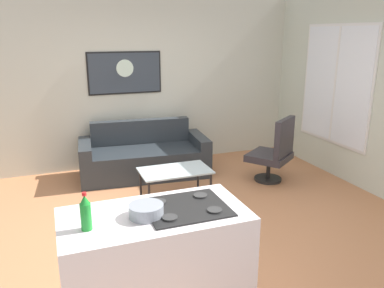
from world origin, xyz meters
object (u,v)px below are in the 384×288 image
soda_bottle (86,213)px  coffee_table (175,173)px  couch (144,157)px  wall_painting (125,73)px  armchair (275,152)px  mixing_bowl (146,211)px

soda_bottle → coffee_table: bearing=58.1°
couch → wall_painting: bearing=103.6°
couch → coffee_table: bearing=-83.7°
coffee_table → wall_painting: 2.07m
couch → coffee_table: (0.13, -1.17, 0.13)m
coffee_table → soda_bottle: size_ratio=3.40×
soda_bottle → wall_painting: 3.94m
wall_painting → soda_bottle: bearing=-105.1°
coffee_table → soda_bottle: soda_bottle is taller
couch → soda_bottle: 3.50m
coffee_table → armchair: 1.61m
armchair → wall_painting: size_ratio=0.83×
couch → soda_bottle: bearing=-109.6°
soda_bottle → mixing_bowl: bearing=6.3°
soda_bottle → mixing_bowl: 0.42m
armchair → soda_bottle: soda_bottle is taller
coffee_table → armchair: (1.60, 0.19, 0.05)m
soda_bottle → wall_painting: bearing=74.9°
couch → soda_bottle: (-1.15, -3.22, 0.74)m
couch → armchair: bearing=-29.5°
coffee_table → mixing_bowl: 2.25m
armchair → soda_bottle: (-2.88, -2.24, 0.55)m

